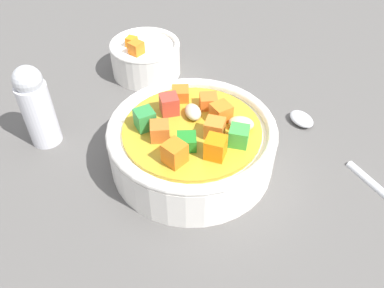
# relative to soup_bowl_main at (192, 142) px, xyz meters

# --- Properties ---
(ground_plane) EXTENTS (1.40, 1.40, 0.02)m
(ground_plane) POSITION_rel_soup_bowl_main_xyz_m (-0.00, -0.00, -0.04)
(ground_plane) COLOR #565451
(soup_bowl_main) EXTENTS (0.16, 0.16, 0.07)m
(soup_bowl_main) POSITION_rel_soup_bowl_main_xyz_m (0.00, 0.00, 0.00)
(soup_bowl_main) COLOR white
(soup_bowl_main) RESTS_ON ground_plane
(spoon) EXTENTS (0.15, 0.20, 0.01)m
(spoon) POSITION_rel_soup_bowl_main_xyz_m (-0.06, 0.15, -0.02)
(spoon) COLOR silver
(spoon) RESTS_ON ground_plane
(side_bowl_small) EXTENTS (0.09, 0.09, 0.05)m
(side_bowl_small) POSITION_rel_soup_bowl_main_xyz_m (-0.12, -0.13, -0.00)
(side_bowl_small) COLOR white
(side_bowl_small) RESTS_ON ground_plane
(pepper_shaker) EXTENTS (0.03, 0.03, 0.09)m
(pepper_shaker) POSITION_rel_soup_bowl_main_xyz_m (0.04, -0.16, 0.02)
(pepper_shaker) COLOR silver
(pepper_shaker) RESTS_ON ground_plane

